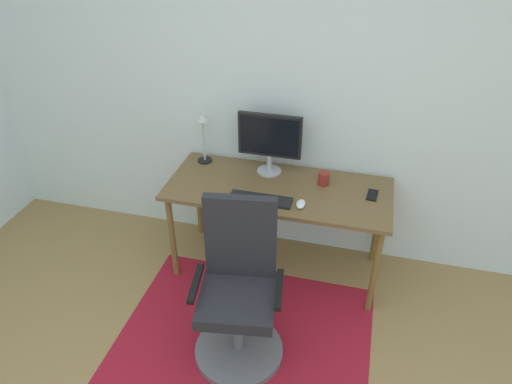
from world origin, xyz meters
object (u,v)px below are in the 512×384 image
object	(u,v)px
coffee_cup	(324,178)
office_chair	(239,300)
desk	(278,195)
cell_phone	(372,195)
desk_lamp	(203,129)
computer_mouse	(301,204)
monitor	(270,138)
keyboard	(260,199)

from	to	relation	value
coffee_cup	office_chair	distance (m)	1.07
desk	coffee_cup	size ratio (longest dim) A/B	16.63
cell_phone	desk_lamp	distance (m)	1.32
desk	computer_mouse	size ratio (longest dim) A/B	15.25
computer_mouse	desk_lamp	world-z (taller)	desk_lamp
coffee_cup	monitor	bearing A→B (deg)	169.86
cell_phone	coffee_cup	bearing A→B (deg)	174.47
desk	cell_phone	xyz separation A→B (m)	(0.65, 0.06, 0.07)
monitor	desk_lamp	world-z (taller)	monitor
cell_phone	office_chair	distance (m)	1.17
desk	keyboard	size ratio (longest dim) A/B	3.69
keyboard	computer_mouse	size ratio (longest dim) A/B	4.13
cell_phone	keyboard	bearing A→B (deg)	-156.04
coffee_cup	cell_phone	distance (m)	0.36
desk	keyboard	bearing A→B (deg)	-113.14
desk	cell_phone	distance (m)	0.66
keyboard	coffee_cup	bearing A→B (deg)	39.36
keyboard	desk_lamp	xyz separation A→B (m)	(-0.55, 0.42, 0.27)
keyboard	desk_lamp	world-z (taller)	desk_lamp
desk	computer_mouse	bearing A→B (deg)	-45.07
office_chair	cell_phone	bearing A→B (deg)	41.93
monitor	desk_lamp	distance (m)	0.52
computer_mouse	desk_lamp	bearing A→B (deg)	153.01
monitor	cell_phone	distance (m)	0.82
desk	desk_lamp	distance (m)	0.76
coffee_cup	office_chair	bearing A→B (deg)	-111.29
computer_mouse	cell_phone	xyz separation A→B (m)	(0.46, 0.25, -0.01)
keyboard	desk_lamp	size ratio (longest dim) A/B	1.07
keyboard	desk	bearing A→B (deg)	66.86
coffee_cup	office_chair	xyz separation A→B (m)	(-0.36, -0.93, -0.37)
desk	desk_lamp	world-z (taller)	desk_lamp
monitor	coffee_cup	xyz separation A→B (m)	(0.42, -0.07, -0.23)
keyboard	computer_mouse	xyz separation A→B (m)	(0.28, 0.00, 0.01)
monitor	desk_lamp	size ratio (longest dim) A/B	1.15
coffee_cup	cell_phone	world-z (taller)	coffee_cup
coffee_cup	cell_phone	size ratio (longest dim) A/B	0.68
monitor	coffee_cup	world-z (taller)	monitor
desk	office_chair	world-z (taller)	office_chair
computer_mouse	desk_lamp	distance (m)	0.96
computer_mouse	desk_lamp	size ratio (longest dim) A/B	0.26
coffee_cup	desk_lamp	world-z (taller)	desk_lamp
monitor	cell_phone	xyz separation A→B (m)	(0.76, -0.14, -0.27)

